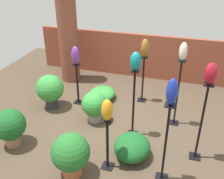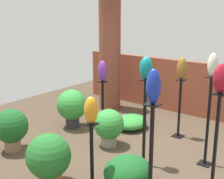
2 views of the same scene
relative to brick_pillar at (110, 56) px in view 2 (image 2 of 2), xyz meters
name	(u,v)px [view 2 (image 2 of 2)]	position (x,y,z in m)	size (l,w,h in m)	color
ground_plane	(116,152)	(1.62, -1.89, -1.32)	(8.00, 8.00, 0.00)	#4C3D2D
brick_wall_back	(184,87)	(1.62, 0.77, -0.69)	(5.60, 0.12, 1.26)	brown
brick_pillar	(110,56)	(0.00, 0.00, 0.00)	(0.52, 0.52, 2.65)	brown
pedestal_bronze	(179,111)	(2.18, -0.61, -0.80)	(0.20, 0.20, 1.14)	black
pedestal_violet	(103,107)	(0.73, -1.16, -0.87)	(0.20, 0.20, 1.00)	black
pedestal_ivory	(208,125)	(3.03, -1.37, -0.65)	(0.20, 0.20, 1.45)	black
pedestal_cobalt	(151,166)	(2.98, -2.99, -0.67)	(0.20, 0.20, 1.41)	black
pedestal_ruby	(215,155)	(3.49, -2.32, -0.64)	(0.20, 0.20, 1.47)	black
pedestal_amber	(92,160)	(2.06, -3.00, -0.89)	(0.20, 0.20, 0.96)	black
pedestal_teal	(144,127)	(2.26, -1.99, -0.67)	(0.20, 0.20, 1.41)	black
art_vase_bronze	(182,68)	(2.18, -0.61, 0.03)	(0.19, 0.18, 0.42)	brown
art_vase_violet	(102,71)	(0.73, -1.16, -0.11)	(0.19, 0.19, 0.43)	#6B2D8C
art_vase_ivory	(213,65)	(3.03, -1.37, 0.30)	(0.15, 0.15, 0.36)	beige
art_vase_cobalt	(153,86)	(2.98, -2.99, 0.28)	(0.16, 0.17, 0.40)	#192D9E
art_vase_ruby	(222,78)	(3.49, -2.32, 0.33)	(0.20, 0.20, 0.35)	maroon
art_vase_amber	(91,110)	(2.06, -3.00, -0.18)	(0.18, 0.19, 0.37)	orange
art_vase_teal	(146,68)	(2.26, -1.99, 0.26)	(0.19, 0.20, 0.35)	#0F727A
potted_plant_walkway_edge	(11,127)	(0.16, -2.97, -0.89)	(0.59, 0.59, 0.76)	#936B4C
potted_plant_mid_left	(49,158)	(1.54, -3.32, -0.89)	(0.63, 0.63, 0.77)	#B25B38
potted_plant_front_right	(72,106)	(0.20, -1.53, -0.85)	(0.63, 0.63, 0.81)	#2D2D33
potted_plant_front_left	(109,126)	(1.37, -1.76, -0.94)	(0.55, 0.55, 0.69)	gray
foliage_bed_east	(131,122)	(1.22, -0.82, -1.18)	(0.64, 0.74, 0.28)	#338C38
foliage_bed_west	(127,171)	(2.40, -2.63, -1.11)	(0.64, 0.72, 0.42)	#195923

